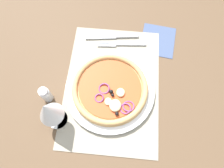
{
  "coord_description": "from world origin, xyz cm",
  "views": [
    {
      "loc": [
        -25.58,
        -2.32,
        63.12
      ],
      "look_at": [
        -0.65,
        0.0,
        2.51
      ],
      "focal_mm": 31.79,
      "sensor_mm": 36.0,
      "label": 1
    }
  ],
  "objects": [
    {
      "name": "wine_glass",
      "position": [
        -13.4,
        16.31,
        10.07
      ],
      "size": [
        7.2,
        7.2,
        14.9
      ],
      "color": "silver",
      "rests_on": "ground_plane"
    },
    {
      "name": "placemat",
      "position": [
        0.0,
        0.0,
        0.2
      ],
      "size": [
        45.92,
        31.77,
        0.4
      ],
      "primitive_type": "cube",
      "color": "gray",
      "rests_on": "ground_plane"
    },
    {
      "name": "pepper_shaker",
      "position": [
        -6.57,
        20.73,
        3.25
      ],
      "size": [
        3.2,
        3.2,
        6.7
      ],
      "color": "silver",
      "rests_on": "ground_plane"
    },
    {
      "name": "fork",
      "position": [
        16.39,
        -1.01,
        0.62
      ],
      "size": [
        2.93,
        18.06,
        0.44
      ],
      "rotation": [
        0.0,
        0.0,
        1.65
      ],
      "color": "#B2B5BA",
      "rests_on": "placemat"
    },
    {
      "name": "plate",
      "position": [
        -2.16,
        0.55,
        0.95
      ],
      "size": [
        29.92,
        29.92,
        1.11
      ],
      "primitive_type": "cylinder",
      "color": "white",
      "rests_on": "placemat"
    },
    {
      "name": "napkin",
      "position": [
        19.81,
        -15.59,
        0.18
      ],
      "size": [
        15.27,
        14.08,
        0.36
      ],
      "primitive_type": "cube",
      "rotation": [
        0.0,
        0.0,
        -0.13
      ],
      "color": "#425175",
      "rests_on": "ground_plane"
    },
    {
      "name": "ground_plane",
      "position": [
        0.0,
        0.0,
        -1.2
      ],
      "size": [
        190.0,
        140.0,
        2.4
      ],
      "primitive_type": "cube",
      "color": "brown"
    },
    {
      "name": "pizza",
      "position": [
        -2.29,
        0.49,
        2.58
      ],
      "size": [
        25.2,
        25.2,
        2.64
      ],
      "color": "tan",
      "rests_on": "plate"
    },
    {
      "name": "knife",
      "position": [
        19.58,
        2.14,
        0.65
      ],
      "size": [
        4.08,
        20.05,
        0.62
      ],
      "rotation": [
        0.0,
        0.0,
        1.69
      ],
      "color": "#B2B5BA",
      "rests_on": "placemat"
    }
  ]
}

